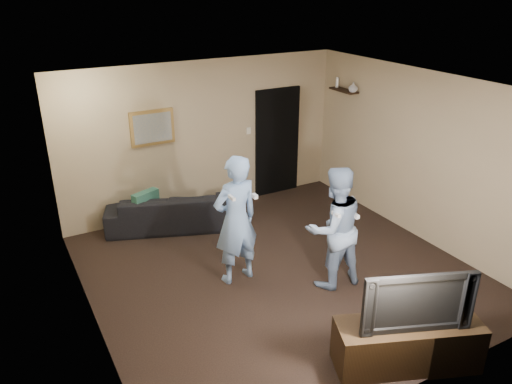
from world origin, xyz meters
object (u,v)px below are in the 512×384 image
tv_console (407,345)px  television (414,297)px  sofa (170,210)px  wii_player_right (334,228)px  wii_player_left (236,220)px

tv_console → television: (0.00, 0.00, 0.60)m
sofa → tv_console: 4.41m
sofa → wii_player_right: 2.99m
wii_player_left → sofa: bearing=97.5°
sofa → tv_console: sofa is taller
wii_player_left → wii_player_right: 1.28m
wii_player_right → tv_console: bearing=-98.1°
wii_player_left → television: bearing=-70.6°
tv_console → wii_player_right: 1.75m
tv_console → wii_player_right: (0.23, 1.64, 0.59)m
sofa → wii_player_left: bearing=118.0°
sofa → tv_console: (1.08, -4.27, -0.05)m
sofa → wii_player_right: (1.32, -2.63, 0.54)m
wii_player_right → sofa: bearing=116.6°
wii_player_left → tv_console: bearing=-70.6°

